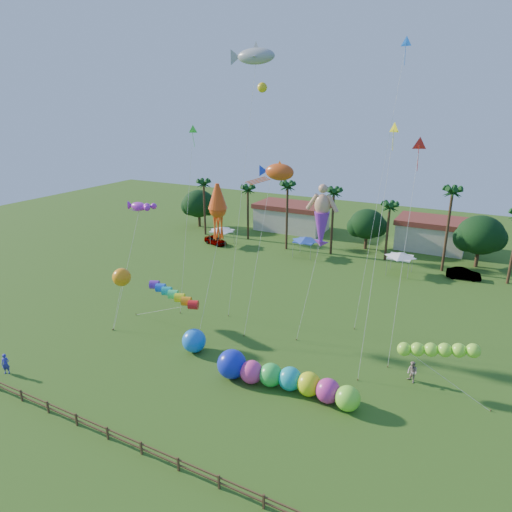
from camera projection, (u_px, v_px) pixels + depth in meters
The scene contains 23 objects.
ground at pixel (195, 404), 34.96m from camera, with size 160.00×160.00×0.00m, color #285116.
tree_line at pixel (382, 226), 68.83m from camera, with size 69.46×8.91×11.00m.
buildings_row at pixel (350, 226), 77.54m from camera, with size 35.00×7.00×4.00m.
tent_row at pixel (304, 240), 67.16m from camera, with size 31.00×4.00×0.60m.
fence at pixel (141, 447), 29.74m from camera, with size 36.12×0.12×1.00m.
car_a at pixel (215, 240), 74.16m from camera, with size 1.67×4.15×1.41m, color #4C4C54.
car_b at pixel (464, 274), 59.57m from camera, with size 1.48×4.25×1.40m, color #4C4C54.
spectator_a at pixel (6, 364), 38.62m from camera, with size 0.66×0.44×1.82m, color #3332B1.
spectator_b at pixel (412, 372), 37.41m from camera, with size 0.90×0.70×1.85m, color #AE9391.
caterpillar_inflatable at pixel (280, 378), 36.45m from camera, with size 12.11×2.99×2.46m.
blue_ball at pixel (194, 341), 42.01m from camera, with size 2.20×2.20×2.20m, color blue.
rainbow_tube at pixel (180, 301), 45.06m from camera, with size 9.98×2.06×3.72m.
green_worm at pixel (404, 349), 36.13m from camera, with size 9.67×2.92×4.03m.
orange_ball_kite at pixel (122, 277), 44.15m from camera, with size 2.57×2.11×6.77m.
merman_kite at pixel (322, 220), 42.76m from camera, with size 2.76×4.14×14.34m.
fish_kite at pixel (280, 172), 43.57m from camera, with size 4.52×5.90×16.54m.
shark_kite at pixel (256, 56), 45.30m from camera, with size 5.81×7.14×27.29m.
squid_kite at pixel (218, 210), 43.70m from camera, with size 2.38×5.53×14.81m.
lobster_kite at pixel (139, 206), 46.20m from camera, with size 3.67×6.14×12.57m.
delta_kite_red at pixel (419, 148), 36.91m from camera, with size 1.31×4.06×19.33m.
delta_kite_yellow at pixel (393, 136), 35.51m from camera, with size 1.02×5.10×20.51m.
delta_kite_green at pixel (193, 135), 47.00m from camera, with size 1.05×4.06×19.77m.
delta_kite_blue at pixel (405, 51), 41.49m from camera, with size 2.09×5.22×27.68m.
Camera 1 is at (18.00, -23.86, 21.90)m, focal length 32.00 mm.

